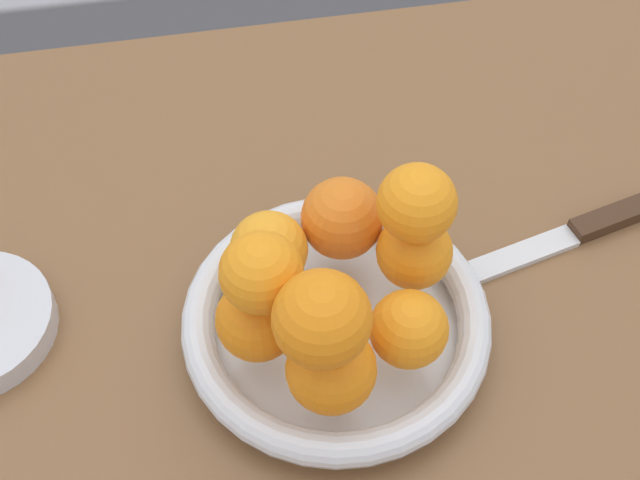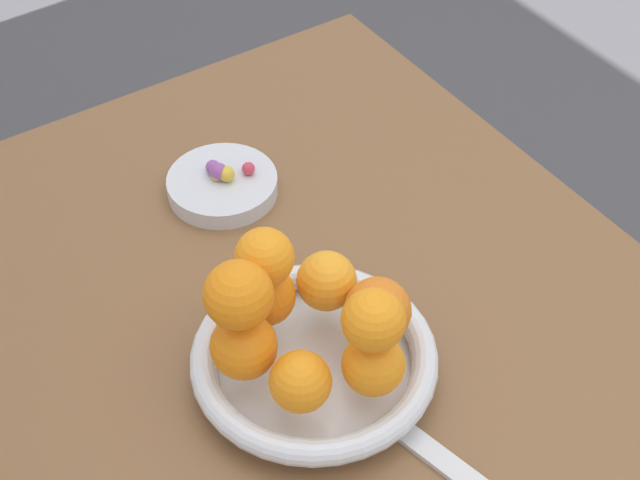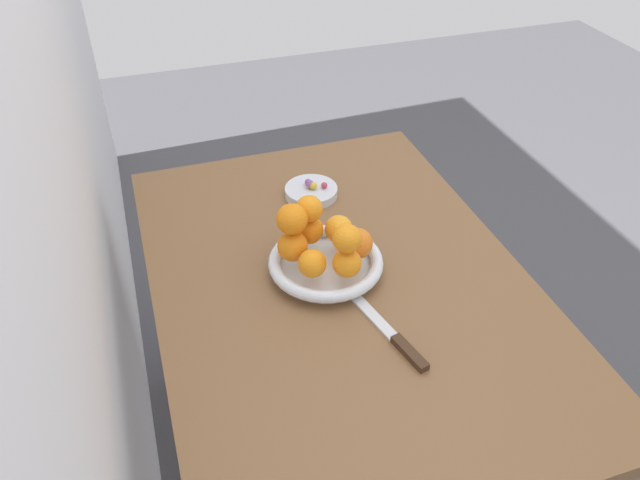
% 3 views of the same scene
% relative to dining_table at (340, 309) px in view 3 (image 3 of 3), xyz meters
% --- Properties ---
extents(ground_plane, '(6.00, 6.00, 0.00)m').
position_rel_dining_table_xyz_m(ground_plane, '(0.00, 0.00, -0.65)').
color(ground_plane, '#4C4C51').
extents(wall_back, '(4.00, 0.05, 2.50)m').
position_rel_dining_table_xyz_m(wall_back, '(0.00, 0.49, 0.60)').
color(wall_back, white).
rests_on(wall_back, ground_plane).
extents(dining_table, '(1.10, 0.76, 0.74)m').
position_rel_dining_table_xyz_m(dining_table, '(0.00, 0.00, 0.00)').
color(dining_table, brown).
rests_on(dining_table, ground_plane).
extents(fruit_bowl, '(0.24, 0.24, 0.04)m').
position_rel_dining_table_xyz_m(fruit_bowl, '(0.03, 0.02, 0.11)').
color(fruit_bowl, silver).
rests_on(fruit_bowl, dining_table).
extents(candy_dish, '(0.13, 0.13, 0.02)m').
position_rel_dining_table_xyz_m(candy_dish, '(0.31, -0.03, 0.10)').
color(candy_dish, silver).
rests_on(candy_dish, dining_table).
extents(orange_0, '(0.06, 0.06, 0.06)m').
position_rel_dining_table_xyz_m(orange_0, '(0.08, -0.02, 0.16)').
color(orange_0, orange).
rests_on(orange_0, fruit_bowl).
extents(orange_1, '(0.06, 0.06, 0.06)m').
position_rel_dining_table_xyz_m(orange_1, '(0.09, 0.04, 0.16)').
color(orange_1, orange).
rests_on(orange_1, fruit_bowl).
extents(orange_2, '(0.06, 0.06, 0.06)m').
position_rel_dining_table_xyz_m(orange_2, '(0.05, 0.09, 0.16)').
color(orange_2, orange).
rests_on(orange_2, fruit_bowl).
extents(orange_3, '(0.06, 0.06, 0.06)m').
position_rel_dining_table_xyz_m(orange_3, '(-0.01, 0.06, 0.16)').
color(orange_3, orange).
rests_on(orange_3, fruit_bowl).
extents(orange_4, '(0.06, 0.06, 0.06)m').
position_rel_dining_table_xyz_m(orange_4, '(-0.03, 0.00, 0.16)').
color(orange_4, orange).
rests_on(orange_4, fruit_bowl).
extents(orange_5, '(0.06, 0.06, 0.06)m').
position_rel_dining_table_xyz_m(orange_5, '(0.02, -0.04, 0.16)').
color(orange_5, orange).
rests_on(orange_5, fruit_bowl).
extents(orange_6, '(0.06, 0.06, 0.06)m').
position_rel_dining_table_xyz_m(orange_6, '(0.05, 0.09, 0.22)').
color(orange_6, orange).
rests_on(orange_6, orange_2).
extents(orange_7, '(0.06, 0.06, 0.06)m').
position_rel_dining_table_xyz_m(orange_7, '(-0.03, 0.00, 0.22)').
color(orange_7, orange).
rests_on(orange_7, orange_4).
extents(orange_8, '(0.06, 0.06, 0.06)m').
position_rel_dining_table_xyz_m(orange_8, '(0.09, 0.04, 0.22)').
color(orange_8, orange).
rests_on(orange_8, orange_1).
extents(candy_ball_0, '(0.02, 0.02, 0.02)m').
position_rel_dining_table_xyz_m(candy_ball_0, '(0.30, -0.06, 0.12)').
color(candy_ball_0, '#C6384C').
rests_on(candy_ball_0, candy_dish).
extents(candy_ball_1, '(0.02, 0.02, 0.02)m').
position_rel_dining_table_xyz_m(candy_ball_1, '(0.31, -0.03, 0.12)').
color(candy_ball_1, gold).
rests_on(candy_ball_1, candy_dish).
extents(candy_ball_2, '(0.02, 0.02, 0.02)m').
position_rel_dining_table_xyz_m(candy_ball_2, '(0.33, -0.03, 0.12)').
color(candy_ball_2, '#8C4C99').
rests_on(candy_ball_2, candy_dish).
extents(candy_ball_3, '(0.02, 0.02, 0.02)m').
position_rel_dining_table_xyz_m(candy_ball_3, '(0.31, -0.03, 0.12)').
color(candy_ball_3, '#8C4C99').
rests_on(candy_ball_3, candy_dish).
extents(candy_ball_4, '(0.02, 0.02, 0.02)m').
position_rel_dining_table_xyz_m(candy_ball_4, '(0.31, -0.04, 0.12)').
color(candy_ball_4, gold).
rests_on(candy_ball_4, candy_dish).
extents(candy_ball_5, '(0.02, 0.02, 0.02)m').
position_rel_dining_table_xyz_m(candy_ball_5, '(0.31, -0.03, 0.12)').
color(candy_ball_5, '#4C9947').
rests_on(candy_ball_5, candy_dish).
extents(knife, '(0.26, 0.08, 0.01)m').
position_rel_dining_table_xyz_m(knife, '(-0.18, -0.03, 0.09)').
color(knife, '#3F2819').
rests_on(knife, dining_table).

